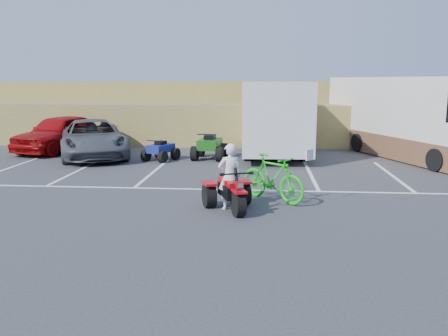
# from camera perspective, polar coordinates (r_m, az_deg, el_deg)

# --- Properties ---
(ground) EXTENTS (100.00, 100.00, 0.00)m
(ground) POSITION_cam_1_polar(r_m,az_deg,el_deg) (11.47, -0.84, -5.35)
(ground) COLOR #373739
(ground) RESTS_ON ground
(parking_stripes) EXTENTS (28.00, 5.16, 0.01)m
(parking_stripes) POSITION_cam_1_polar(r_m,az_deg,el_deg) (15.37, 3.86, -1.27)
(parking_stripes) COLOR white
(parking_stripes) RESTS_ON ground
(grass_embankment) EXTENTS (40.00, 8.50, 3.10)m
(grass_embankment) POSITION_cam_1_polar(r_m,az_deg,el_deg) (26.54, 2.45, 6.79)
(grass_embankment) COLOR olive
(grass_embankment) RESTS_ON ground
(red_trike_atv) EXTENTS (1.68, 1.91, 1.03)m
(red_trike_atv) POSITION_cam_1_polar(r_m,az_deg,el_deg) (11.63, 0.92, -5.13)
(red_trike_atv) COLOR #A90910
(red_trike_atv) RESTS_ON ground
(rider) EXTENTS (0.70, 0.58, 1.64)m
(rider) POSITION_cam_1_polar(r_m,az_deg,el_deg) (11.57, 0.71, -1.03)
(rider) COLOR white
(rider) RESTS_ON ground
(green_dirt_bike) EXTENTS (1.94, 1.80, 1.24)m
(green_dirt_bike) POSITION_cam_1_polar(r_m,az_deg,el_deg) (12.45, 5.85, -1.19)
(green_dirt_bike) COLOR #14BF19
(green_dirt_bike) RESTS_ON ground
(grey_pickup) EXTENTS (4.58, 6.08, 1.54)m
(grey_pickup) POSITION_cam_1_polar(r_m,az_deg,el_deg) (20.40, -15.54, 3.45)
(grey_pickup) COLOR #494C51
(grey_pickup) RESTS_ON ground
(red_car) EXTENTS (3.17, 5.14, 1.63)m
(red_car) POSITION_cam_1_polar(r_m,az_deg,el_deg) (22.49, -19.13, 4.00)
(red_car) COLOR #9A0809
(red_car) RESTS_ON ground
(cargo_trailer) EXTENTS (2.95, 6.70, 3.07)m
(cargo_trailer) POSITION_cam_1_polar(r_m,az_deg,el_deg) (20.32, 5.94, 6.29)
(cargo_trailer) COLOR silver
(cargo_trailer) RESTS_ON ground
(rv_motorhome) EXTENTS (5.39, 9.18, 3.23)m
(rv_motorhome) POSITION_cam_1_polar(r_m,az_deg,el_deg) (21.05, 21.10, 5.07)
(rv_motorhome) COLOR silver
(rv_motorhome) RESTS_ON ground
(quad_atv_blue) EXTENTS (1.43, 1.61, 0.87)m
(quad_atv_blue) POSITION_cam_1_polar(r_m,az_deg,el_deg) (19.03, -7.58, 0.92)
(quad_atv_blue) COLOR navy
(quad_atv_blue) RESTS_ON ground
(quad_atv_green) EXTENTS (1.40, 1.78, 1.09)m
(quad_atv_green) POSITION_cam_1_polar(r_m,az_deg,el_deg) (19.24, -1.70, 1.12)
(quad_atv_green) COLOR #165012
(quad_atv_green) RESTS_ON ground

